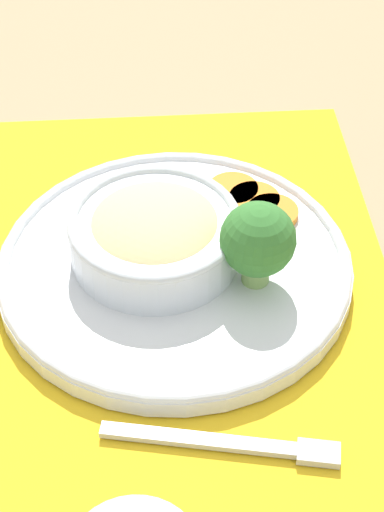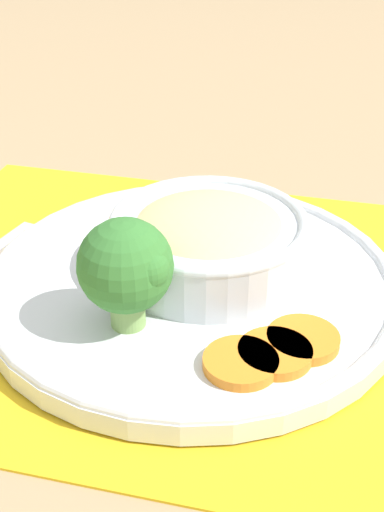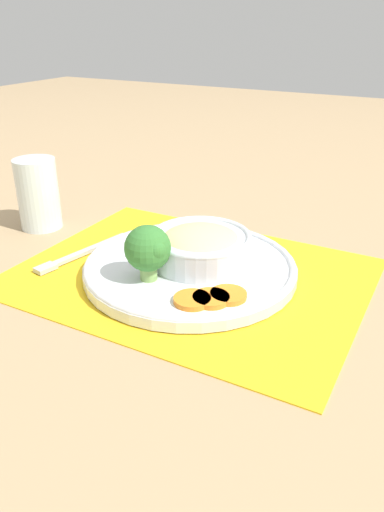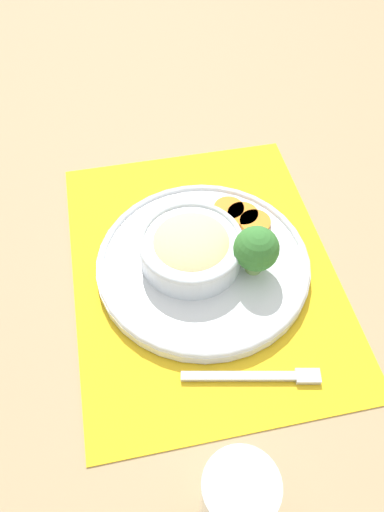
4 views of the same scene
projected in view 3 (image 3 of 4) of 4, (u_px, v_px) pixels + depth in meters
ground_plane at (190, 276)px, 0.76m from camera, size 4.00×4.00×0.00m
placemat at (190, 274)px, 0.76m from camera, size 0.51×0.39×0.00m
plate at (190, 267)px, 0.76m from camera, size 0.32×0.32×0.02m
bowl at (201, 245)px, 0.75m from camera, size 0.15×0.15×0.05m
broccoli_floret at (148, 249)px, 0.69m from camera, size 0.07×0.07×0.08m
carrot_slice_near at (192, 300)px, 0.65m from camera, size 0.05×0.05×0.01m
carrot_slice_middle at (211, 298)px, 0.66m from camera, size 0.05×0.05×0.01m
carrot_slice_far at (228, 295)px, 0.66m from camera, size 0.05×0.05×0.01m
water_glass at (39, 198)px, 0.91m from camera, size 0.08×0.08×0.13m
fork at (75, 256)px, 0.81m from camera, size 0.05×0.18×0.01m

